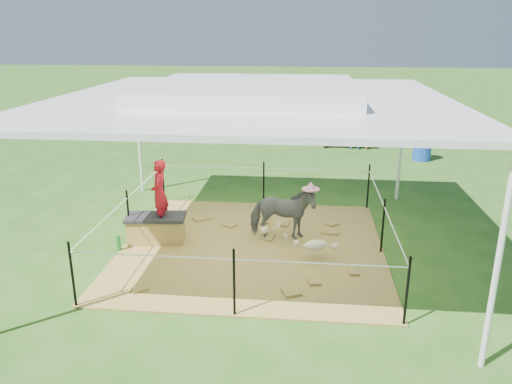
# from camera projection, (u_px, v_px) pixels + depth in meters

# --- Properties ---
(ground) EXTENTS (90.00, 90.00, 0.00)m
(ground) POSITION_uv_depth(u_px,v_px,m) (253.00, 247.00, 8.92)
(ground) COLOR #2D5919
(ground) RESTS_ON ground
(hay_patch) EXTENTS (4.60, 4.60, 0.03)m
(hay_patch) POSITION_uv_depth(u_px,v_px,m) (253.00, 247.00, 8.92)
(hay_patch) COLOR brown
(hay_patch) RESTS_ON ground
(canopy_tent) EXTENTS (6.30, 6.30, 2.90)m
(canopy_tent) POSITION_uv_depth(u_px,v_px,m) (252.00, 96.00, 8.08)
(canopy_tent) COLOR silver
(canopy_tent) RESTS_ON ground
(rope_fence) EXTENTS (4.54, 4.54, 1.00)m
(rope_fence) POSITION_uv_depth(u_px,v_px,m) (252.00, 214.00, 8.72)
(rope_fence) COLOR black
(rope_fence) RESTS_ON ground
(straw_bale) EXTENTS (1.04, 0.61, 0.44)m
(straw_bale) POSITION_uv_depth(u_px,v_px,m) (156.00, 230.00, 9.05)
(straw_bale) COLOR olive
(straw_bale) RESTS_ON hay_patch
(dark_cloth) EXTENTS (1.11, 0.67, 0.05)m
(dark_cloth) POSITION_uv_depth(u_px,v_px,m) (156.00, 217.00, 8.98)
(dark_cloth) COLOR black
(dark_cloth) RESTS_ON straw_bale
(woman) EXTENTS (0.33, 0.46, 1.19)m
(woman) POSITION_uv_depth(u_px,v_px,m) (159.00, 187.00, 8.79)
(woman) COLOR red
(woman) RESTS_ON straw_bale
(green_bottle) EXTENTS (0.09, 0.09, 0.27)m
(green_bottle) POSITION_uv_depth(u_px,v_px,m) (119.00, 243.00, 8.71)
(green_bottle) COLOR #1A7828
(green_bottle) RESTS_ON hay_patch
(pony) EXTENTS (1.21, 0.59, 1.00)m
(pony) POSITION_uv_depth(u_px,v_px,m) (282.00, 214.00, 9.05)
(pony) COLOR #4F5055
(pony) RESTS_ON hay_patch
(pink_hat) EXTENTS (0.31, 0.31, 0.14)m
(pink_hat) POSITION_uv_depth(u_px,v_px,m) (283.00, 184.00, 8.87)
(pink_hat) COLOR pink
(pink_hat) RESTS_ON pony
(foal) EXTENTS (1.17, 0.91, 0.57)m
(foal) POSITION_uv_depth(u_px,v_px,m) (316.00, 243.00, 8.32)
(foal) COLOR beige
(foal) RESTS_ON hay_patch
(trash_barrel) EXTENTS (0.70, 0.70, 0.82)m
(trash_barrel) POSITION_uv_depth(u_px,v_px,m) (422.00, 147.00, 14.75)
(trash_barrel) COLOR #1844B6
(trash_barrel) RESTS_ON ground
(picnic_table_near) EXTENTS (1.78, 1.30, 0.73)m
(picnic_table_near) POSITION_uv_depth(u_px,v_px,m) (344.00, 134.00, 16.67)
(picnic_table_near) COLOR brown
(picnic_table_near) RESTS_ON ground
(picnic_table_far) EXTENTS (2.36, 1.93, 0.86)m
(picnic_table_far) POSITION_uv_depth(u_px,v_px,m) (427.00, 130.00, 17.04)
(picnic_table_far) COLOR #50301B
(picnic_table_far) RESTS_ON ground
(distant_person) EXTENTS (0.61, 0.53, 1.08)m
(distant_person) POSITION_uv_depth(u_px,v_px,m) (354.00, 132.00, 16.16)
(distant_person) COLOR #377FCE
(distant_person) RESTS_ON ground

